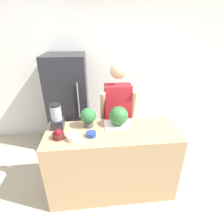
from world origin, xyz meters
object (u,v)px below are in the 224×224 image
Objects in this scene: refrigerator at (69,102)px; watermelon at (119,116)px; bowl_cherries at (58,135)px; person at (118,117)px; bowl_cream at (74,136)px; blender at (57,117)px; bowl_small_blue at (91,134)px; potted_plant at (88,117)px.

refrigerator is 7.00× the size of watermelon.
refrigerator is 12.58× the size of bowl_cherries.
bowl_cream is at bearing -133.40° from person.
person is 0.91m from blender.
watermelon is at bearing 16.81° from bowl_cherries.
refrigerator is at bearing 125.08° from watermelon.
bowl_small_blue is (0.41, -1.32, 0.12)m from refrigerator.
refrigerator is at bearing 107.38° from bowl_small_blue.
blender is (-0.04, 0.24, 0.10)m from bowl_cherries.
person is at bearing 36.78° from bowl_cherries.
person reaches higher than bowl_cream.
blender is at bearing 129.04° from bowl_cream.
bowl_cherries is 0.19m from bowl_cream.
refrigerator is 1.01× the size of person.
potted_plant is (0.39, -0.00, -0.01)m from blender.
bowl_cream is at bearing -13.86° from bowl_cherries.
watermelon is 0.62m from bowl_cream.
person is at bearing 55.49° from bowl_small_blue.
person is 14.30× the size of bowl_small_blue.
blender is (-0.78, 0.01, 0.01)m from watermelon.
potted_plant is (0.35, 0.23, 0.09)m from bowl_cherries.
blender is at bearing 179.38° from potted_plant.
watermelon is 2.07× the size of bowl_small_blue.
person reaches higher than watermelon.
blender is (-0.82, -0.34, 0.22)m from person.
bowl_cream is (0.22, -1.37, 0.13)m from refrigerator.
watermelon is 0.39m from potted_plant.
refrigerator is at bearing 91.61° from bowl_cherries.
person reaches higher than potted_plant.
person reaches higher than bowl_small_blue.
refrigerator is at bearing 99.17° from bowl_cream.
person is (0.81, -0.74, 0.02)m from refrigerator.
watermelon is 0.75× the size of blender.
watermelon reaches higher than bowl_small_blue.
bowl_small_blue is 0.26m from potted_plant.
bowl_small_blue is (0.38, 0.00, -0.02)m from bowl_cherries.
refrigerator is 1.39m from bowl_small_blue.
watermelon is 0.97× the size of potted_plant.
person is at bearing 84.08° from watermelon.
potted_plant reaches higher than bowl_small_blue.
bowl_small_blue is 0.47× the size of potted_plant.
person is 0.41m from watermelon.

